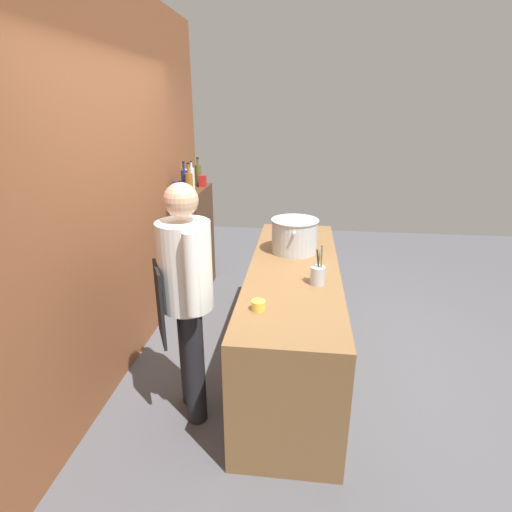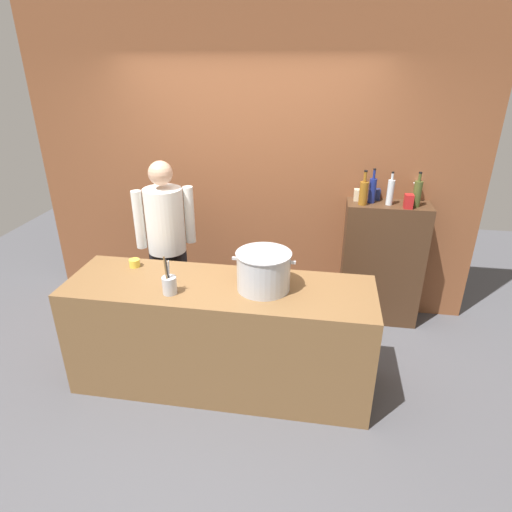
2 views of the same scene
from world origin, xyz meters
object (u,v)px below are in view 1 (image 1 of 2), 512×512
(wine_glass_tall, at_px, (186,174))
(spice_tin_navy, at_px, (177,186))
(wine_bottle_olive, at_px, (198,174))
(stockpot_large, at_px, (295,236))
(wine_bottle_cobalt, at_px, (184,180))
(wine_bottle_amber, at_px, (189,183))
(spice_tin_cream, at_px, (177,189))
(utensil_crock, at_px, (318,275))
(wine_bottle_clear, at_px, (192,178))
(chef, at_px, (186,290))
(spice_tin_red, at_px, (203,181))
(butter_jar, at_px, (258,305))

(wine_glass_tall, relative_size, spice_tin_navy, 1.72)
(wine_bottle_olive, xyz_separation_m, wine_glass_tall, (0.02, 0.15, -0.00))
(stockpot_large, height_order, wine_bottle_cobalt, wine_bottle_cobalt)
(stockpot_large, height_order, wine_bottle_amber, wine_bottle_amber)
(wine_glass_tall, xyz_separation_m, spice_tin_navy, (-0.36, 0.00, -0.07))
(stockpot_large, bearing_deg, spice_tin_cream, 60.16)
(utensil_crock, xyz_separation_m, wine_bottle_olive, (1.87, 1.32, 0.38))
(utensil_crock, bearing_deg, wine_bottle_clear, 39.16)
(chef, relative_size, utensil_crock, 5.58)
(spice_tin_red, bearing_deg, spice_tin_navy, 140.17)
(chef, distance_m, wine_bottle_amber, 1.83)
(wine_glass_tall, bearing_deg, utensil_crock, -142.11)
(wine_bottle_cobalt, height_order, spice_tin_red, wine_bottle_cobalt)
(wine_bottle_clear, xyz_separation_m, wine_bottle_olive, (0.23, -0.01, 0.00))
(stockpot_large, distance_m, wine_bottle_olive, 1.69)
(stockpot_large, height_order, spice_tin_cream, spice_tin_cream)
(wine_bottle_olive, relative_size, spice_tin_cream, 2.94)
(stockpot_large, relative_size, spice_tin_cream, 4.32)
(wine_bottle_clear, bearing_deg, chef, -166.33)
(wine_bottle_clear, distance_m, spice_tin_navy, 0.19)
(wine_bottle_amber, height_order, wine_bottle_cobalt, wine_bottle_cobalt)
(chef, height_order, stockpot_large, chef)
(butter_jar, distance_m, wine_glass_tall, 2.60)
(butter_jar, xyz_separation_m, wine_bottle_cobalt, (1.91, 1.00, 0.41))
(wine_bottle_amber, distance_m, wine_bottle_cobalt, 0.11)
(butter_jar, bearing_deg, wine_bottle_amber, 26.83)
(butter_jar, height_order, wine_bottle_olive, wine_bottle_olive)
(spice_tin_cream, bearing_deg, utensil_crock, -133.88)
(utensil_crock, xyz_separation_m, spice_tin_red, (1.79, 1.25, 0.32))
(butter_jar, distance_m, wine_bottle_cobalt, 2.20)
(wine_bottle_clear, xyz_separation_m, wine_glass_tall, (0.25, 0.14, 0.00))
(wine_bottle_clear, relative_size, spice_tin_navy, 2.97)
(wine_bottle_cobalt, height_order, wine_bottle_olive, wine_bottle_cobalt)
(utensil_crock, xyz_separation_m, wine_bottle_clear, (1.64, 1.33, 0.37))
(wine_bottle_cobalt, height_order, wine_glass_tall, wine_bottle_cobalt)
(wine_bottle_olive, height_order, spice_tin_cream, wine_bottle_olive)
(chef, distance_m, wine_bottle_olive, 2.28)
(wine_bottle_cobalt, distance_m, spice_tin_cream, 0.14)
(wine_bottle_olive, distance_m, spice_tin_cream, 0.52)
(wine_bottle_amber, relative_size, wine_glass_tall, 1.80)
(spice_tin_cream, bearing_deg, wine_bottle_cobalt, -21.35)
(wine_glass_tall, height_order, spice_tin_navy, wine_glass_tall)
(stockpot_large, relative_size, wine_bottle_clear, 1.52)
(butter_jar, relative_size, wine_bottle_amber, 0.27)
(wine_bottle_clear, bearing_deg, spice_tin_red, -27.02)
(chef, height_order, wine_bottle_cobalt, chef)
(spice_tin_red, relative_size, spice_tin_navy, 1.25)
(utensil_crock, height_order, spice_tin_cream, spice_tin_cream)
(wine_bottle_clear, relative_size, wine_bottle_olive, 0.97)
(chef, distance_m, spice_tin_red, 2.19)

